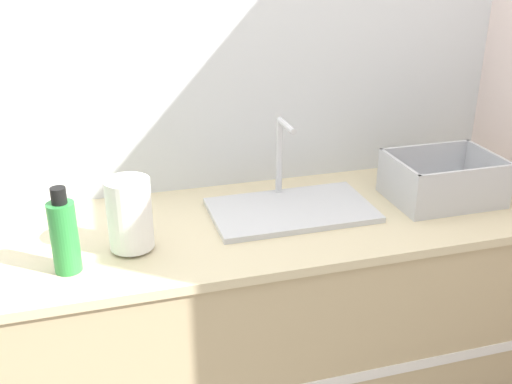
{
  "coord_description": "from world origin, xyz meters",
  "views": [
    {
      "loc": [
        -0.4,
        -1.42,
        1.79
      ],
      "look_at": [
        0.1,
        0.3,
        1.01
      ],
      "focal_mm": 42.0,
      "sensor_mm": 36.0,
      "label": 1
    }
  ],
  "objects_px": {
    "sink": "(291,206)",
    "paper_towel_roll": "(130,215)",
    "dish_rack": "(442,184)",
    "bottle_green": "(64,235)"
  },
  "relations": [
    {
      "from": "sink",
      "to": "dish_rack",
      "type": "bearing_deg",
      "value": -4.9
    },
    {
      "from": "dish_rack",
      "to": "sink",
      "type": "bearing_deg",
      "value": 175.1
    },
    {
      "from": "bottle_green",
      "to": "dish_rack",
      "type": "bearing_deg",
      "value": 6.31
    },
    {
      "from": "sink",
      "to": "bottle_green",
      "type": "relative_size",
      "value": 2.15
    },
    {
      "from": "sink",
      "to": "paper_towel_roll",
      "type": "height_order",
      "value": "sink"
    },
    {
      "from": "dish_rack",
      "to": "bottle_green",
      "type": "xyz_separation_m",
      "value": [
        -1.31,
        -0.14,
        0.05
      ]
    },
    {
      "from": "paper_towel_roll",
      "to": "dish_rack",
      "type": "xyz_separation_m",
      "value": [
        1.12,
        0.07,
        -0.06
      ]
    },
    {
      "from": "sink",
      "to": "paper_towel_roll",
      "type": "relative_size",
      "value": 2.42
    },
    {
      "from": "sink",
      "to": "dish_rack",
      "type": "xyz_separation_m",
      "value": [
        0.56,
        -0.05,
        0.04
      ]
    },
    {
      "from": "dish_rack",
      "to": "bottle_green",
      "type": "distance_m",
      "value": 1.32
    }
  ]
}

